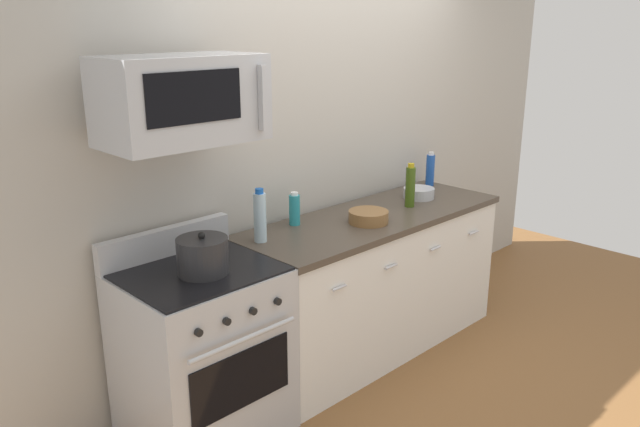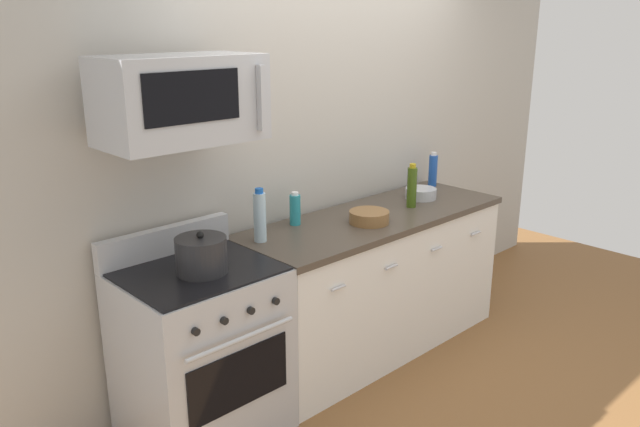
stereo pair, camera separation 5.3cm
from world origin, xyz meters
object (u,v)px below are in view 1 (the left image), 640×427
object	(u,v)px
bottle_dish_soap	(294,209)
bowl_wooden_salad	(368,216)
bottle_water_clear	(260,217)
stockpot	(203,256)
bottle_olive_oil	(410,186)
bowl_steel_prep	(419,193)
bottle_soda_blue	(430,170)
range_oven	(203,352)
microwave	(182,100)

from	to	relation	value
bottle_dish_soap	bowl_wooden_salad	world-z (taller)	bottle_dish_soap
bottle_water_clear	stockpot	world-z (taller)	bottle_water_clear
bottle_olive_oil	bowl_steel_prep	world-z (taller)	bottle_olive_oil
bottle_soda_blue	bottle_water_clear	distance (m)	1.69
range_oven	stockpot	distance (m)	0.55
bottle_dish_soap	bowl_wooden_salad	bearing A→B (deg)	-39.29
microwave	stockpot	bearing A→B (deg)	-90.13
range_oven	bottle_water_clear	world-z (taller)	bottle_water_clear
range_oven	bottle_water_clear	distance (m)	0.78
range_oven	bowl_steel_prep	size ratio (longest dim) A/B	5.05
range_oven	bottle_dish_soap	xyz separation A→B (m)	(0.83, 0.20, 0.55)
bottle_water_clear	bowl_steel_prep	xyz separation A→B (m)	(1.35, -0.07, -0.11)
bottle_dish_soap	bowl_steel_prep	bearing A→B (deg)	-9.06
bowl_wooden_salad	bowl_steel_prep	bearing A→B (deg)	10.51
bottle_olive_oil	bowl_wooden_salad	distance (m)	0.47
bottle_dish_soap	bottle_soda_blue	xyz separation A→B (m)	(1.35, -0.01, 0.02)
microwave	bottle_soda_blue	world-z (taller)	microwave
bottle_soda_blue	stockpot	bearing A→B (deg)	-173.44
bottle_soda_blue	bowl_wooden_salad	xyz separation A→B (m)	(-1.00, -0.28, -0.08)
bottle_dish_soap	bowl_steel_prep	distance (m)	1.02
range_oven	bowl_wooden_salad	xyz separation A→B (m)	(1.18, -0.08, 0.49)
bottle_soda_blue	bottle_olive_oil	bearing A→B (deg)	-156.42
microwave	range_oven	bearing A→B (deg)	-90.29
bowl_wooden_salad	bowl_steel_prep	distance (m)	0.67
microwave	bottle_dish_soap	xyz separation A→B (m)	(0.83, 0.16, -0.73)
bottle_dish_soap	bottle_olive_oil	xyz separation A→B (m)	(0.80, -0.24, 0.04)
bottle_olive_oil	bowl_steel_prep	distance (m)	0.25
bottle_water_clear	stockpot	xyz separation A→B (m)	(-0.49, -0.17, -0.05)
microwave	bowl_steel_prep	bearing A→B (deg)	-0.09
bottle_soda_blue	bowl_steel_prep	xyz separation A→B (m)	(-0.34, -0.16, -0.08)
bowl_wooden_salad	microwave	bearing A→B (deg)	173.89
microwave	bowl_wooden_salad	bearing A→B (deg)	-6.11
bowl_steel_prep	stockpot	world-z (taller)	stockpot
bottle_olive_oil	stockpot	xyz separation A→B (m)	(-1.63, -0.01, -0.05)
microwave	bottle_dish_soap	world-z (taller)	microwave
range_oven	bottle_dish_soap	distance (m)	1.01
microwave	bottle_soda_blue	distance (m)	2.29
bottle_soda_blue	bottle_dish_soap	bearing A→B (deg)	179.74
bottle_dish_soap	bottle_water_clear	xyz separation A→B (m)	(-0.34, -0.09, 0.05)
bottle_olive_oil	range_oven	bearing A→B (deg)	178.54
bottle_soda_blue	bottle_olive_oil	distance (m)	0.60
range_oven	microwave	size ratio (longest dim) A/B	1.44
range_oven	bottle_soda_blue	world-z (taller)	bottle_soda_blue
range_oven	bowl_wooden_salad	distance (m)	1.28
bottle_soda_blue	bowl_steel_prep	bearing A→B (deg)	-155.32
bottle_water_clear	bowl_wooden_salad	bearing A→B (deg)	-15.85
range_oven	bottle_olive_oil	bearing A→B (deg)	-1.46
microwave	stockpot	world-z (taller)	microwave
bottle_olive_oil	stockpot	size ratio (longest dim) A/B	1.16
stockpot	range_oven	bearing A→B (deg)	90.00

